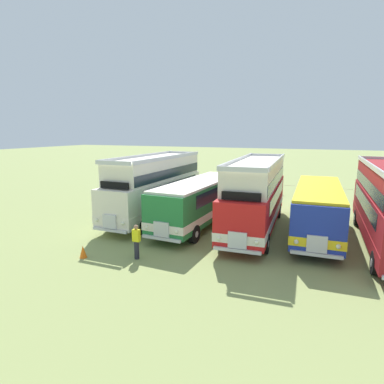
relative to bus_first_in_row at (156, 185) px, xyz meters
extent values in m
plane|color=#8C9956|center=(7.25, -0.27, -2.36)|extent=(200.00, 200.00, 0.00)
cube|color=silver|center=(0.00, -0.12, -0.66)|extent=(2.54, 10.59, 2.30)
cube|color=silver|center=(0.00, -0.12, -1.26)|extent=(2.58, 10.63, 0.44)
cube|color=#19232D|center=(0.00, 0.28, -0.06)|extent=(2.56, 8.19, 0.76)
cube|color=#19232D|center=(-0.02, -5.35, -0.01)|extent=(2.20, 0.11, 0.90)
cube|color=silver|center=(-0.02, -5.46, -1.26)|extent=(0.90, 0.12, 0.80)
cube|color=silver|center=(-0.02, -5.49, -1.76)|extent=(2.30, 0.15, 0.16)
sphere|color=#EAEACC|center=(0.88, -5.47, -1.26)|extent=(0.22, 0.22, 0.22)
sphere|color=#EAEACC|center=(-0.92, -5.46, -1.26)|extent=(0.22, 0.22, 0.22)
cube|color=silver|center=(0.00, 0.13, 1.24)|extent=(2.43, 9.69, 1.50)
cube|color=silver|center=(-0.02, -4.91, 2.04)|extent=(2.40, 0.11, 0.24)
cube|color=silver|center=(0.02, 4.47, 2.04)|extent=(2.40, 0.11, 0.24)
cube|color=silver|center=(1.20, 0.13, 2.04)|extent=(0.13, 9.68, 0.24)
cube|color=silver|center=(-1.20, 0.14, 2.04)|extent=(0.13, 9.68, 0.24)
cube|color=#19232D|center=(0.00, 0.13, 0.94)|extent=(2.47, 9.59, 0.64)
cube|color=black|center=(-0.02, -4.86, 0.74)|extent=(1.90, 0.13, 0.40)
cylinder|color=black|center=(1.14, -3.81, -1.84)|extent=(0.28, 1.04, 1.04)
cylinder|color=silver|center=(1.29, -3.81, -1.84)|extent=(0.02, 0.36, 0.36)
cylinder|color=black|center=(-1.16, -3.80, -1.84)|extent=(0.28, 1.04, 1.04)
cylinder|color=silver|center=(-1.31, -3.80, -1.84)|extent=(0.02, 0.36, 0.36)
cylinder|color=black|center=(1.16, 3.37, -1.84)|extent=(0.28, 1.04, 1.04)
cylinder|color=silver|center=(1.31, 3.37, -1.84)|extent=(0.02, 0.36, 0.36)
cylinder|color=black|center=(-1.14, 3.38, -1.84)|extent=(0.28, 1.04, 1.04)
cylinder|color=silver|center=(-1.29, 3.38, -1.84)|extent=(0.02, 0.36, 0.36)
cube|color=#237538|center=(3.62, -0.63, -0.66)|extent=(2.95, 10.01, 2.30)
cube|color=silver|center=(3.62, -0.63, -1.26)|extent=(2.99, 10.05, 0.44)
cube|color=#19232D|center=(3.64, -0.23, -0.06)|extent=(2.87, 7.61, 0.76)
cube|color=#19232D|center=(3.40, -5.51, -0.01)|extent=(2.20, 0.20, 0.90)
cube|color=silver|center=(3.40, -5.62, -1.26)|extent=(0.90, 0.16, 0.80)
cube|color=silver|center=(3.40, -5.65, -1.76)|extent=(2.30, 0.24, 0.16)
sphere|color=#EAEACC|center=(4.30, -5.68, -1.26)|extent=(0.22, 0.22, 0.22)
sphere|color=#EAEACC|center=(2.50, -5.59, -1.26)|extent=(0.22, 0.22, 0.22)
cube|color=silver|center=(3.62, -0.63, 0.56)|extent=(2.89, 9.60, 0.14)
cylinder|color=black|center=(4.62, -4.03, -1.84)|extent=(0.33, 1.05, 1.04)
cylinder|color=silver|center=(4.77, -4.04, -1.84)|extent=(0.04, 0.36, 0.36)
cylinder|color=black|center=(2.32, -3.92, -1.84)|extent=(0.33, 1.05, 1.04)
cylinder|color=silver|center=(2.17, -3.92, -1.84)|extent=(0.04, 0.36, 0.36)
cylinder|color=black|center=(4.92, 2.47, -1.84)|extent=(0.33, 1.05, 1.04)
cylinder|color=silver|center=(5.07, 2.46, -1.84)|extent=(0.04, 0.36, 0.36)
cylinder|color=black|center=(2.62, 2.57, -1.84)|extent=(0.33, 1.05, 1.04)
cylinder|color=silver|center=(2.47, 2.58, -1.84)|extent=(0.04, 0.36, 0.36)
cube|color=red|center=(7.25, -0.35, -0.66)|extent=(3.04, 10.88, 2.30)
cube|color=silver|center=(7.25, -0.35, -1.26)|extent=(3.09, 10.93, 0.44)
cube|color=#19232D|center=(7.23, 0.05, -0.06)|extent=(2.95, 8.49, 0.76)
cube|color=#19232D|center=(7.52, -5.66, -0.01)|extent=(2.20, 0.21, 0.90)
cube|color=silver|center=(7.52, -5.77, -1.26)|extent=(0.90, 0.17, 0.80)
cube|color=silver|center=(7.53, -5.80, -1.76)|extent=(2.30, 0.26, 0.16)
sphere|color=#EAEACC|center=(8.42, -5.74, -1.26)|extent=(0.22, 0.22, 0.22)
sphere|color=#EAEACC|center=(6.63, -5.83, -1.26)|extent=(0.22, 0.22, 0.22)
cube|color=silver|center=(7.24, -0.10, 1.24)|extent=(2.90, 9.98, 1.50)
cube|color=silver|center=(7.50, -5.22, 2.04)|extent=(2.40, 0.22, 0.24)
cube|color=silver|center=(7.01, 4.33, 2.04)|extent=(2.40, 0.22, 0.24)
cube|color=silver|center=(8.43, -0.03, 2.04)|extent=(0.60, 9.86, 0.24)
cube|color=silver|center=(6.04, -0.16, 2.04)|extent=(0.60, 9.86, 0.24)
cube|color=#19232D|center=(7.24, -0.10, 0.94)|extent=(2.93, 9.88, 0.64)
cube|color=black|center=(7.49, -5.17, 0.74)|extent=(1.90, 0.22, 0.40)
cylinder|color=black|center=(8.59, -4.07, -1.84)|extent=(0.33, 1.05, 1.04)
cylinder|color=silver|center=(8.74, -4.06, -1.84)|extent=(0.04, 0.36, 0.36)
cylinder|color=black|center=(6.29, -4.18, -1.84)|extent=(0.33, 1.05, 1.04)
cylinder|color=silver|center=(6.14, -4.19, -1.84)|extent=(0.04, 0.36, 0.36)
cylinder|color=black|center=(8.21, 3.29, -1.84)|extent=(0.33, 1.05, 1.04)
cylinder|color=silver|center=(8.36, 3.30, -1.84)|extent=(0.04, 0.36, 0.36)
cylinder|color=black|center=(5.92, 3.18, -1.84)|extent=(0.33, 1.05, 1.04)
cylinder|color=silver|center=(5.77, 3.17, -1.84)|extent=(0.04, 0.36, 0.36)
cube|color=#1E339E|center=(10.87, 0.04, -0.66)|extent=(2.78, 9.83, 2.30)
cube|color=yellow|center=(10.87, 0.04, -1.26)|extent=(2.82, 9.87, 0.44)
cube|color=#19232D|center=(10.86, 0.44, -0.06)|extent=(2.74, 7.43, 0.76)
cube|color=#19232D|center=(11.01, -4.78, -0.01)|extent=(2.20, 0.16, 0.90)
cube|color=silver|center=(11.01, -4.89, -1.26)|extent=(0.90, 0.15, 0.80)
cube|color=silver|center=(11.01, -4.92, -1.76)|extent=(2.30, 0.21, 0.16)
sphere|color=#EAEACC|center=(11.91, -4.87, -1.26)|extent=(0.22, 0.22, 0.22)
sphere|color=#EAEACC|center=(10.11, -4.92, -1.26)|extent=(0.22, 0.22, 0.22)
cube|color=yellow|center=(10.87, 0.04, 0.56)|extent=(2.73, 9.43, 0.14)
cylinder|color=black|center=(12.12, -3.21, -1.84)|extent=(0.31, 1.05, 1.04)
cylinder|color=silver|center=(12.27, -3.20, -1.84)|extent=(0.03, 0.36, 0.36)
cylinder|color=black|center=(9.82, -3.27, -1.84)|extent=(0.31, 1.05, 1.04)
cylinder|color=silver|center=(9.67, -3.28, -1.84)|extent=(0.03, 0.36, 0.36)
cylinder|color=black|center=(11.93, 3.15, -1.84)|extent=(0.31, 1.05, 1.04)
cylinder|color=silver|center=(12.08, 3.15, -1.84)|extent=(0.03, 0.36, 0.36)
cylinder|color=black|center=(9.63, 3.08, -1.84)|extent=(0.31, 1.05, 1.04)
cylinder|color=silver|center=(9.48, 3.08, -1.84)|extent=(0.03, 0.36, 0.36)
cube|color=silver|center=(14.41, 4.46, 2.04)|extent=(2.40, 0.14, 0.24)
cube|color=silver|center=(13.29, -0.36, 2.04)|extent=(0.29, 10.60, 0.24)
cylinder|color=black|center=(13.42, -4.76, -1.84)|extent=(0.30, 1.04, 1.04)
cylinder|color=silver|center=(13.27, -4.76, -1.84)|extent=(0.03, 0.36, 0.36)
cylinder|color=black|center=(13.28, 3.34, -1.84)|extent=(0.30, 1.04, 1.04)
cylinder|color=silver|center=(13.13, 3.33, -1.84)|extent=(0.03, 0.36, 0.36)
cone|color=orange|center=(0.35, -8.14, -2.05)|extent=(0.36, 0.36, 0.62)
cylinder|color=#23232D|center=(2.88, -7.25, -1.91)|extent=(0.24, 0.24, 0.90)
cube|color=yellow|center=(2.88, -7.25, -1.16)|extent=(0.36, 0.22, 0.60)
sphere|color=#9E7051|center=(2.88, -7.25, -0.74)|extent=(0.22, 0.22, 0.22)
cylinder|color=#8C704C|center=(-3.00, 12.40, -1.83)|extent=(0.08, 0.08, 1.05)
cylinder|color=#8C704C|center=(2.12, 12.40, -1.83)|extent=(0.08, 0.08, 1.05)
cylinder|color=#8C704C|center=(7.25, 12.40, -1.83)|extent=(0.08, 0.08, 1.05)
cylinder|color=#8C704C|center=(12.37, 12.40, -1.83)|extent=(0.08, 0.08, 1.05)
cylinder|color=beige|center=(7.25, 12.40, -1.43)|extent=(20.50, 0.03, 0.03)
camera|label=1|loc=(11.13, -20.02, 3.81)|focal=30.20mm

